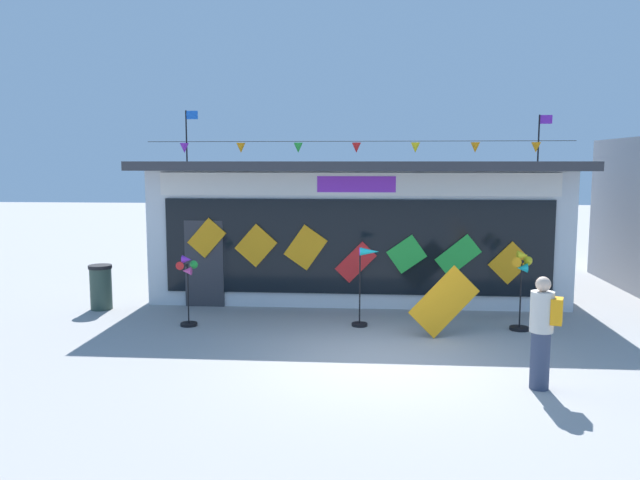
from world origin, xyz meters
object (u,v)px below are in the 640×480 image
kite_shop_building (358,224)px  person_near_camera (543,330)px  wind_spinner_center_left (522,279)px  trash_bin (101,287)px  display_kite_on_ground (444,302)px  wind_spinner_left (365,279)px  wind_spinner_far_left (187,281)px

kite_shop_building → person_near_camera: (2.84, -7.46, -0.80)m
wind_spinner_center_left → person_near_camera: (-0.46, -3.31, -0.15)m
wind_spinner_center_left → trash_bin: (-9.06, 1.12, -0.53)m
person_near_camera → display_kite_on_ground: (-1.11, 2.70, -0.20)m
wind_spinner_center_left → trash_bin: wind_spinner_center_left is taller
wind_spinner_center_left → wind_spinner_left: bearing=178.4°
wind_spinner_far_left → trash_bin: 2.76m
kite_shop_building → trash_bin: (-5.76, -3.03, -1.18)m
kite_shop_building → person_near_camera: size_ratio=6.00×
wind_spinner_center_left → display_kite_on_ground: bearing=-158.8°
person_near_camera → kite_shop_building: bearing=-140.0°
wind_spinner_left → trash_bin: size_ratio=1.60×
person_near_camera → trash_bin: person_near_camera is taller
display_kite_on_ground → trash_bin: bearing=167.0°
kite_shop_building → person_near_camera: bearing=-69.1°
wind_spinner_left → wind_spinner_center_left: wind_spinner_left is taller
person_near_camera → display_kite_on_ground: size_ratio=1.33×
person_near_camera → wind_spinner_center_left: bearing=-168.8°
wind_spinner_left → trash_bin: bearing=170.2°
kite_shop_building → wind_spinner_left: (0.22, -4.06, -0.71)m
person_near_camera → trash_bin: bearing=-98.1°
trash_bin → display_kite_on_ground: size_ratio=0.80×
wind_spinner_left → trash_bin: (-5.98, 1.03, -0.47)m
kite_shop_building → wind_spinner_left: 4.13m
wind_spinner_far_left → kite_shop_building: bearing=52.2°
kite_shop_building → wind_spinner_left: bearing=-86.8°
kite_shop_building → wind_spinner_far_left: kite_shop_building is taller
trash_bin → display_kite_on_ground: 7.69m
wind_spinner_left → display_kite_on_ground: bearing=-24.8°
display_kite_on_ground → wind_spinner_left: bearing=155.2°
kite_shop_building → person_near_camera: 8.02m
wind_spinner_far_left → display_kite_on_ground: bearing=-4.7°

